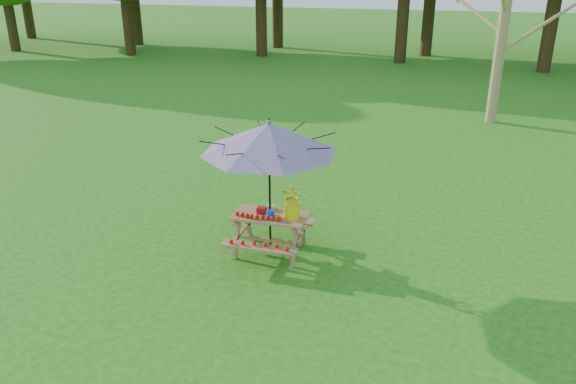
# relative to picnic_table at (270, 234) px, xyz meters

# --- Properties ---
(picnic_table) EXTENTS (1.20, 1.32, 0.67)m
(picnic_table) POSITION_rel_picnic_table_xyz_m (0.00, 0.00, 0.00)
(picnic_table) COLOR #9F6A48
(picnic_table) RESTS_ON ground
(patio_umbrella) EXTENTS (2.64, 2.64, 2.25)m
(patio_umbrella) POSITION_rel_picnic_table_xyz_m (0.00, 0.00, 1.62)
(patio_umbrella) COLOR black
(patio_umbrella) RESTS_ON ground
(produce_bins) EXTENTS (0.33, 0.46, 0.13)m
(produce_bins) POSITION_rel_picnic_table_xyz_m (-0.05, 0.02, 0.40)
(produce_bins) COLOR #B00E1B
(produce_bins) RESTS_ON picnic_table
(tomatoes_row) EXTENTS (0.77, 0.13, 0.07)m
(tomatoes_row) POSITION_rel_picnic_table_xyz_m (-0.15, -0.18, 0.38)
(tomatoes_row) COLOR red
(tomatoes_row) RESTS_ON picnic_table
(flower_bucket) EXTENTS (0.34, 0.29, 0.55)m
(flower_bucket) POSITION_rel_picnic_table_xyz_m (0.37, 0.01, 0.64)
(flower_bucket) COLOR #FCF30D
(flower_bucket) RESTS_ON picnic_table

